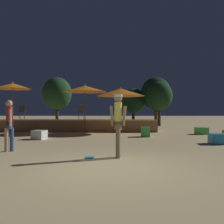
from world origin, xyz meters
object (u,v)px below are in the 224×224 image
at_px(cube_seat_1, 218,139).
at_px(background_tree_3, 159,96).
at_px(cube_seat_3, 145,132).
at_px(bistro_chair_3, 81,111).
at_px(person_1, 118,121).
at_px(frisbee_disc, 90,157).
at_px(patio_umbrella_0, 85,89).
at_px(background_tree_1, 57,93).
at_px(cube_seat_2, 201,131).
at_px(background_tree_0, 156,94).
at_px(bistro_chair_1, 22,111).
at_px(bistro_chair_2, 117,111).
at_px(background_tree_2, 133,101).
at_px(bistro_chair_0, 116,111).
at_px(patio_umbrella_1, 121,92).
at_px(person_0, 9,124).
at_px(cube_seat_0, 39,135).
at_px(patio_umbrella_2, 13,86).

bearing_deg(cube_seat_1, background_tree_3, 92.03).
height_order(cube_seat_3, background_tree_3, background_tree_3).
distance_m(bistro_chair_3, background_tree_3, 8.34).
bearing_deg(person_1, frisbee_disc, 95.16).
relative_size(patio_umbrella_0, person_1, 1.65).
distance_m(cube_seat_3, background_tree_1, 12.03).
relative_size(cube_seat_1, background_tree_3, 0.17).
height_order(cube_seat_3, background_tree_1, background_tree_1).
bearing_deg(cube_seat_3, cube_seat_1, -45.56).
distance_m(cube_seat_1, cube_seat_2, 4.22).
relative_size(person_1, background_tree_0, 0.40).
bearing_deg(cube_seat_3, bistro_chair_1, 156.84).
relative_size(cube_seat_1, bistro_chair_2, 0.73).
height_order(person_1, frisbee_disc, person_1).
xyz_separation_m(cube_seat_1, background_tree_2, (-2.59, 13.61, 2.07)).
height_order(cube_seat_1, background_tree_0, background_tree_0).
bearing_deg(bistro_chair_1, cube_seat_1, 135.37).
relative_size(bistro_chair_0, background_tree_0, 0.20).
bearing_deg(background_tree_1, bistro_chair_0, -49.11).
height_order(cube_seat_1, cube_seat_3, cube_seat_3).
distance_m(frisbee_disc, background_tree_2, 17.06).
bearing_deg(patio_umbrella_1, background_tree_1, 128.23).
height_order(bistro_chair_2, background_tree_0, background_tree_0).
relative_size(person_0, frisbee_disc, 6.35).
distance_m(patio_umbrella_1, cube_seat_0, 5.69).
bearing_deg(frisbee_disc, cube_seat_1, 33.02).
relative_size(person_0, background_tree_3, 0.43).
height_order(person_0, person_1, person_1).
height_order(cube_seat_3, person_0, person_0).
xyz_separation_m(person_0, background_tree_2, (5.03, 15.70, 1.36)).
distance_m(cube_seat_2, person_0, 10.46).
height_order(patio_umbrella_1, bistro_chair_1, patio_umbrella_1).
relative_size(background_tree_0, background_tree_3, 1.15).
height_order(bistro_chair_3, background_tree_1, background_tree_1).
bearing_deg(bistro_chair_0, cube_seat_0, 125.46).
distance_m(cube_seat_2, background_tree_0, 9.62).
bearing_deg(bistro_chair_3, bistro_chair_1, 168.51).
bearing_deg(patio_umbrella_0, background_tree_0, 55.14).
xyz_separation_m(person_1, frisbee_disc, (-0.80, -0.06, -1.02)).
relative_size(cube_seat_2, background_tree_2, 0.20).
height_order(patio_umbrella_2, bistro_chair_3, patio_umbrella_2).
relative_size(cube_seat_1, cube_seat_3, 1.27).
bearing_deg(bistro_chair_1, patio_umbrella_0, 155.61).
bearing_deg(bistro_chair_0, patio_umbrella_0, 93.30).
height_order(person_0, background_tree_3, background_tree_3).
relative_size(bistro_chair_1, bistro_chair_3, 1.00).
relative_size(bistro_chair_3, background_tree_2, 0.26).
xyz_separation_m(patio_umbrella_2, person_1, (6.47, -8.01, -1.81)).
bearing_deg(background_tree_2, person_1, -94.96).
distance_m(patio_umbrella_2, background_tree_2, 11.77).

